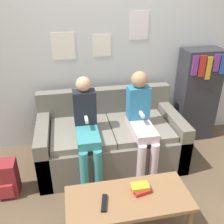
{
  "coord_description": "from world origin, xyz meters",
  "views": [
    {
      "loc": [
        -0.46,
        -1.94,
        1.95
      ],
      "look_at": [
        0.0,
        0.42,
        0.73
      ],
      "focal_mm": 40.0,
      "sensor_mm": 36.0,
      "label": 1
    }
  ],
  "objects_px": {
    "person_right": "(141,119)",
    "person_left": "(87,126)",
    "tv_remote": "(104,203)",
    "bookshelf": "(197,95)",
    "backpack": "(5,179)",
    "coffee_table": "(128,201)",
    "couch": "(110,140)"
  },
  "relations": [
    {
      "from": "coffee_table",
      "to": "person_right",
      "type": "distance_m",
      "value": 0.96
    },
    {
      "from": "coffee_table",
      "to": "bookshelf",
      "type": "distance_m",
      "value": 1.91
    },
    {
      "from": "person_left",
      "to": "tv_remote",
      "type": "distance_m",
      "value": 0.9
    },
    {
      "from": "person_left",
      "to": "backpack",
      "type": "relative_size",
      "value": 2.89
    },
    {
      "from": "coffee_table",
      "to": "couch",
      "type": "bearing_deg",
      "value": 87.83
    },
    {
      "from": "tv_remote",
      "to": "backpack",
      "type": "height_order",
      "value": "tv_remote"
    },
    {
      "from": "coffee_table",
      "to": "tv_remote",
      "type": "height_order",
      "value": "tv_remote"
    },
    {
      "from": "coffee_table",
      "to": "bookshelf",
      "type": "height_order",
      "value": "bookshelf"
    },
    {
      "from": "person_left",
      "to": "person_right",
      "type": "bearing_deg",
      "value": 0.63
    },
    {
      "from": "backpack",
      "to": "person_right",
      "type": "bearing_deg",
      "value": 6.51
    },
    {
      "from": "tv_remote",
      "to": "backpack",
      "type": "xyz_separation_m",
      "value": [
        -0.91,
        0.71,
        -0.23
      ]
    },
    {
      "from": "coffee_table",
      "to": "person_left",
      "type": "relative_size",
      "value": 0.91
    },
    {
      "from": "person_left",
      "to": "backpack",
      "type": "distance_m",
      "value": 0.98
    },
    {
      "from": "backpack",
      "to": "tv_remote",
      "type": "bearing_deg",
      "value": -38.11
    },
    {
      "from": "person_left",
      "to": "person_right",
      "type": "height_order",
      "value": "person_right"
    },
    {
      "from": "person_right",
      "to": "person_left",
      "type": "bearing_deg",
      "value": -179.37
    },
    {
      "from": "backpack",
      "to": "coffee_table",
      "type": "bearing_deg",
      "value": -31.37
    },
    {
      "from": "tv_remote",
      "to": "person_left",
      "type": "bearing_deg",
      "value": 105.78
    },
    {
      "from": "coffee_table",
      "to": "backpack",
      "type": "height_order",
      "value": "coffee_table"
    },
    {
      "from": "coffee_table",
      "to": "person_left",
      "type": "bearing_deg",
      "value": 106.39
    },
    {
      "from": "coffee_table",
      "to": "person_right",
      "type": "height_order",
      "value": "person_right"
    },
    {
      "from": "person_right",
      "to": "tv_remote",
      "type": "distance_m",
      "value": 1.07
    },
    {
      "from": "bookshelf",
      "to": "person_left",
      "type": "bearing_deg",
      "value": -160.82
    },
    {
      "from": "bookshelf",
      "to": "person_right",
      "type": "bearing_deg",
      "value": -150.69
    },
    {
      "from": "tv_remote",
      "to": "bookshelf",
      "type": "distance_m",
      "value": 2.07
    },
    {
      "from": "bookshelf",
      "to": "couch",
      "type": "bearing_deg",
      "value": -165.21
    },
    {
      "from": "couch",
      "to": "person_left",
      "type": "relative_size",
      "value": 1.48
    },
    {
      "from": "person_right",
      "to": "tv_remote",
      "type": "bearing_deg",
      "value": -122.44
    },
    {
      "from": "person_left",
      "to": "backpack",
      "type": "height_order",
      "value": "person_left"
    },
    {
      "from": "couch",
      "to": "coffee_table",
      "type": "relative_size",
      "value": 1.62
    },
    {
      "from": "couch",
      "to": "tv_remote",
      "type": "relative_size",
      "value": 9.5
    },
    {
      "from": "tv_remote",
      "to": "bookshelf",
      "type": "bearing_deg",
      "value": 56.32
    }
  ]
}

